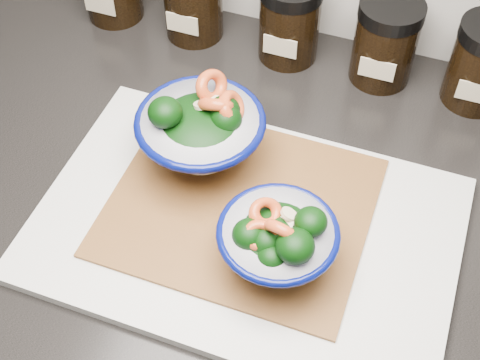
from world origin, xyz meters
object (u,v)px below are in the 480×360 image
(spice_jar_d, at_px, (385,42))
(cutting_board, at_px, (246,228))
(bowl_left, at_px, (202,132))
(bowl_right, at_px, (277,241))
(spice_jar_c, at_px, (290,20))

(spice_jar_d, bearing_deg, cutting_board, -105.13)
(spice_jar_d, bearing_deg, bowl_left, -124.73)
(bowl_left, relative_size, bowl_right, 1.19)
(cutting_board, relative_size, bowl_right, 3.69)
(bowl_left, distance_m, spice_jar_c, 0.23)
(spice_jar_c, bearing_deg, cutting_board, -81.11)
(cutting_board, distance_m, bowl_left, 0.12)
(cutting_board, bearing_deg, bowl_right, -38.63)
(spice_jar_c, height_order, spice_jar_d, same)
(bowl_right, xyz_separation_m, spice_jar_c, (-0.09, 0.33, 0.00))
(bowl_right, height_order, spice_jar_c, spice_jar_c)
(cutting_board, distance_m, bowl_right, 0.08)
(cutting_board, xyz_separation_m, spice_jar_c, (-0.05, 0.30, 0.05))
(cutting_board, xyz_separation_m, bowl_right, (0.05, -0.04, 0.05))
(spice_jar_c, bearing_deg, bowl_right, -74.57)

